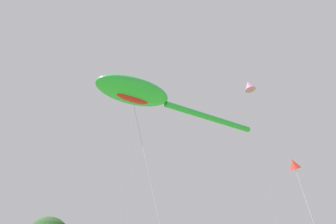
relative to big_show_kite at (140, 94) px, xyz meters
The scene contains 3 objects.
big_show_kite is the anchor object (origin of this frame).
small_kite_delta_white 8.71m from the big_show_kite, 43.67° to the right, with size 2.29×2.27×6.92m.
small_kite_bird_shape 6.10m from the big_show_kite, 41.35° to the right, with size 2.02×0.83×11.49m.
Camera 1 is at (-9.89, 4.54, 1.65)m, focal length 36.76 mm.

